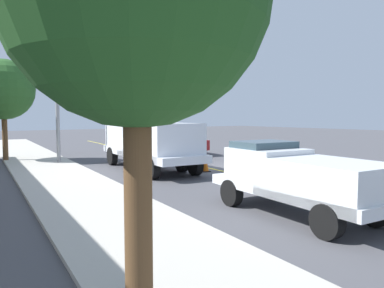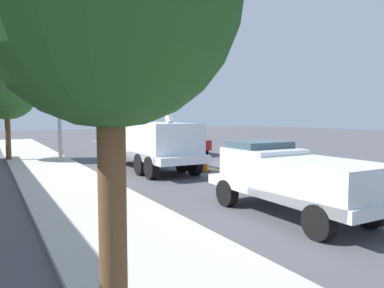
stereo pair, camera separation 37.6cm
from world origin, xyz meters
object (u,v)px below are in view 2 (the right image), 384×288
(traffic_cone_trailing, at_px, (157,154))
(traffic_signal_mast, at_px, (64,61))
(passing_minivan, at_px, (183,141))
(utility_bucket_truck, at_px, (148,139))
(traffic_cone_mid_rear, at_px, (206,164))
(service_pickup_truck, at_px, (292,177))
(traffic_cone_mid_front, at_px, (281,182))

(traffic_cone_trailing, distance_m, traffic_signal_mast, 7.93)
(traffic_cone_trailing, bearing_deg, passing_minivan, -58.98)
(utility_bucket_truck, relative_size, passing_minivan, 1.69)
(traffic_cone_mid_rear, bearing_deg, service_pickup_truck, 159.49)
(service_pickup_truck, bearing_deg, traffic_cone_trailing, -14.05)
(service_pickup_truck, xyz_separation_m, traffic_cone_trailing, (13.85, -3.47, -0.70))
(traffic_cone_trailing, bearing_deg, traffic_signal_mast, 91.27)
(service_pickup_truck, bearing_deg, passing_minivan, -23.41)
(traffic_cone_mid_front, bearing_deg, service_pickup_truck, 136.59)
(utility_bucket_truck, xyz_separation_m, traffic_cone_mid_rear, (-2.46, -1.97, -1.20))
(traffic_signal_mast, bearing_deg, traffic_cone_trailing, -88.73)
(utility_bucket_truck, distance_m, traffic_signal_mast, 6.27)
(passing_minivan, height_order, traffic_cone_mid_rear, passing_minivan)
(service_pickup_truck, distance_m, passing_minivan, 17.33)
(passing_minivan, height_order, traffic_cone_trailing, passing_minivan)
(utility_bucket_truck, height_order, passing_minivan, utility_bucket_truck)
(traffic_cone_mid_front, xyz_separation_m, traffic_signal_mast, (11.31, 4.62, 5.45))
(passing_minivan, xyz_separation_m, traffic_cone_trailing, (-2.05, 3.42, -0.56))
(service_pickup_truck, height_order, traffic_cone_mid_front, service_pickup_truck)
(passing_minivan, height_order, traffic_signal_mast, traffic_signal_mast)
(utility_bucket_truck, bearing_deg, traffic_cone_mid_rear, -141.41)
(utility_bucket_truck, relative_size, service_pickup_truck, 1.45)
(utility_bucket_truck, relative_size, traffic_signal_mast, 1.00)
(traffic_signal_mast, bearing_deg, service_pickup_truck, -170.33)
(utility_bucket_truck, xyz_separation_m, service_pickup_truck, (-10.53, 1.05, -0.50))
(utility_bucket_truck, height_order, traffic_cone_trailing, utility_bucket_truck)
(service_pickup_truck, bearing_deg, traffic_cone_mid_rear, -20.51)
(traffic_cone_trailing, bearing_deg, service_pickup_truck, 165.95)
(service_pickup_truck, relative_size, passing_minivan, 1.16)
(utility_bucket_truck, height_order, service_pickup_truck, utility_bucket_truck)
(traffic_cone_trailing, height_order, traffic_signal_mast, traffic_signal_mast)
(service_pickup_truck, height_order, traffic_cone_trailing, service_pickup_truck)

